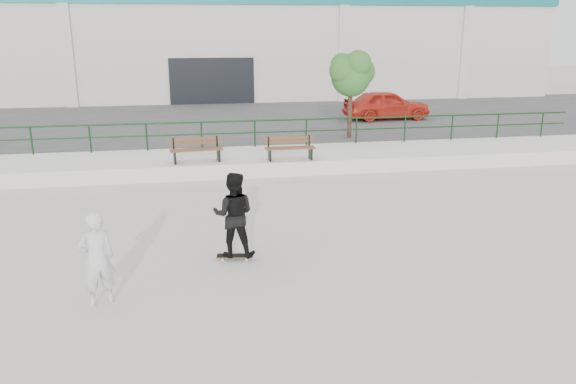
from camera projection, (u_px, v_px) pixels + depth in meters
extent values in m
plane|color=#B8B3A8|center=(269.00, 281.00, 11.19)|extent=(120.00, 120.00, 0.00)
cube|color=silver|center=(232.00, 162.00, 20.11)|extent=(30.00, 3.00, 0.50)
cube|color=#404040|center=(219.00, 124.00, 28.14)|extent=(60.00, 14.00, 0.50)
cylinder|color=#133617|center=(228.00, 122.00, 20.98)|extent=(28.00, 0.06, 0.06)
cylinder|color=#133617|center=(228.00, 133.00, 21.11)|extent=(28.00, 0.05, 0.05)
cylinder|color=#133617|center=(32.00, 141.00, 19.96)|extent=(0.06, 0.06, 1.00)
cylinder|color=#133617|center=(90.00, 139.00, 20.30)|extent=(0.06, 0.06, 1.00)
cylinder|color=#133617|center=(147.00, 137.00, 20.63)|extent=(0.06, 0.06, 1.00)
cylinder|color=#133617|center=(202.00, 136.00, 20.96)|extent=(0.06, 0.06, 1.00)
cylinder|color=#133617|center=(255.00, 134.00, 21.29)|extent=(0.06, 0.06, 1.00)
cylinder|color=#133617|center=(306.00, 132.00, 21.62)|extent=(0.06, 0.06, 1.00)
cylinder|color=#133617|center=(356.00, 131.00, 21.95)|extent=(0.06, 0.06, 1.00)
cylinder|color=#133617|center=(405.00, 129.00, 22.29)|extent=(0.06, 0.06, 1.00)
cylinder|color=#133617|center=(452.00, 128.00, 22.62)|extent=(0.06, 0.06, 1.00)
cylinder|color=#133617|center=(498.00, 126.00, 22.95)|extent=(0.06, 0.06, 1.00)
cylinder|color=#133617|center=(542.00, 125.00, 23.28)|extent=(0.06, 0.06, 1.00)
cube|color=beige|center=(206.00, 41.00, 40.33)|extent=(44.00, 16.00, 8.00)
cube|color=black|center=(212.00, 85.00, 33.39)|extent=(5.00, 0.15, 3.20)
cube|color=beige|center=(68.00, 61.00, 31.60)|extent=(0.60, 0.25, 6.20)
cube|color=beige|center=(343.00, 58.00, 34.25)|extent=(0.60, 0.25, 6.20)
cube|color=beige|center=(465.00, 57.00, 35.58)|extent=(0.60, 0.25, 6.20)
cube|color=brown|center=(197.00, 151.00, 18.71)|extent=(1.77, 0.29, 0.04)
cube|color=brown|center=(197.00, 150.00, 18.87)|extent=(1.77, 0.29, 0.04)
cube|color=brown|center=(196.00, 149.00, 19.04)|extent=(1.77, 0.29, 0.04)
cube|color=brown|center=(195.00, 143.00, 19.06)|extent=(1.76, 0.22, 0.10)
cube|color=brown|center=(195.00, 139.00, 19.02)|extent=(1.76, 0.22, 0.10)
cube|color=black|center=(175.00, 157.00, 18.74)|extent=(0.11, 0.49, 0.41)
cube|color=black|center=(173.00, 144.00, 18.87)|extent=(0.06, 0.05, 0.41)
cube|color=black|center=(218.00, 155.00, 19.12)|extent=(0.11, 0.49, 0.41)
cube|color=black|center=(217.00, 142.00, 19.25)|extent=(0.06, 0.05, 0.41)
cube|color=brown|center=(291.00, 149.00, 19.04)|extent=(1.72, 0.12, 0.04)
cube|color=brown|center=(290.00, 148.00, 19.20)|extent=(1.72, 0.12, 0.04)
cube|color=brown|center=(289.00, 147.00, 19.36)|extent=(1.72, 0.12, 0.04)
cube|color=brown|center=(289.00, 141.00, 19.39)|extent=(1.72, 0.04, 0.10)
cube|color=brown|center=(289.00, 138.00, 19.35)|extent=(1.72, 0.04, 0.10)
cube|color=black|center=(270.00, 155.00, 19.14)|extent=(0.06, 0.48, 0.40)
cube|color=black|center=(268.00, 142.00, 19.27)|extent=(0.06, 0.05, 0.40)
cube|color=black|center=(310.00, 153.00, 19.38)|extent=(0.06, 0.48, 0.40)
cube|color=black|center=(309.00, 141.00, 19.50)|extent=(0.06, 0.05, 0.40)
cylinder|color=#483224|center=(350.00, 112.00, 22.93)|extent=(0.18, 0.18, 2.13)
sphere|color=#326C27|center=(351.00, 77.00, 22.53)|extent=(1.59, 1.59, 1.59)
sphere|color=#326C27|center=(360.00, 72.00, 22.80)|extent=(1.24, 1.24, 1.24)
sphere|color=#326C27|center=(344.00, 70.00, 22.23)|extent=(1.15, 1.15, 1.15)
sphere|color=#326C27|center=(358.00, 64.00, 22.07)|extent=(1.06, 1.06, 1.06)
sphere|color=#326C27|center=(342.00, 65.00, 22.70)|extent=(0.97, 0.97, 0.97)
imported|color=red|center=(387.00, 105.00, 27.76)|extent=(4.31, 1.89, 1.44)
cube|color=black|center=(235.00, 255.00, 12.23)|extent=(0.80, 0.32, 0.02)
cube|color=brown|center=(235.00, 256.00, 12.23)|extent=(0.80, 0.32, 0.01)
cube|color=#A5A4AA|center=(223.00, 257.00, 12.23)|extent=(0.08, 0.17, 0.03)
cube|color=#A5A4AA|center=(247.00, 257.00, 12.24)|extent=(0.08, 0.17, 0.03)
cylinder|color=beige|center=(223.00, 260.00, 12.15)|extent=(0.06, 0.03, 0.06)
cylinder|color=beige|center=(223.00, 256.00, 12.33)|extent=(0.06, 0.03, 0.06)
cylinder|color=beige|center=(247.00, 260.00, 12.15)|extent=(0.06, 0.03, 0.06)
cylinder|color=beige|center=(247.00, 256.00, 12.34)|extent=(0.06, 0.03, 0.06)
imported|color=black|center=(234.00, 215.00, 11.96)|extent=(1.03, 0.88, 1.86)
imported|color=silver|center=(97.00, 259.00, 10.03)|extent=(0.76, 0.63, 1.76)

